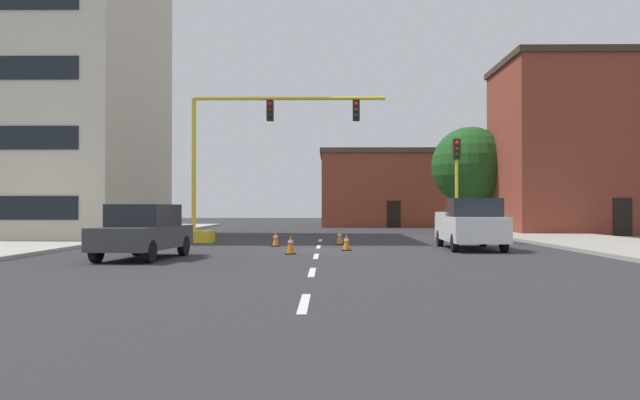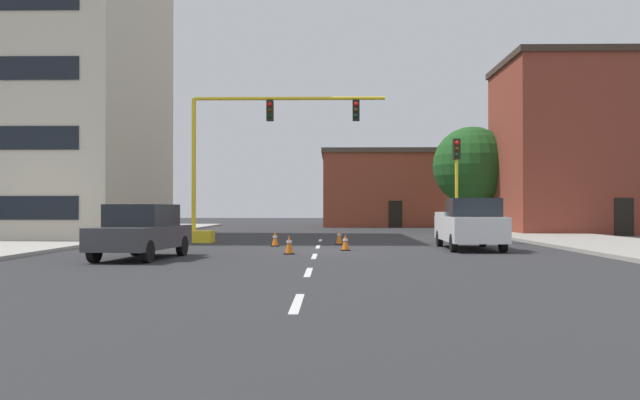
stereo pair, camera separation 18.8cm
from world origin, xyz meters
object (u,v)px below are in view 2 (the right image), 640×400
Objects in this scene: pickup_truck_white at (469,224)px; traffic_cone_roadside_b at (289,245)px; traffic_signal_gantry at (221,194)px; tree_right_far at (472,166)px; traffic_cone_roadside_d at (275,239)px; traffic_light_pole_right at (457,166)px; traffic_cone_roadside_c at (345,242)px; traffic_cone_roadside_a at (339,237)px; sedan_dark_gray_near_left at (141,231)px.

traffic_cone_roadside_b is at bearing -157.25° from pickup_truck_white.
traffic_signal_gantry reaches higher than traffic_cone_roadside_b.
traffic_cone_roadside_d is at bearing -122.94° from tree_right_far.
traffic_light_pole_right is 10.82m from traffic_cone_roadside_b.
traffic_light_pole_right is 7.61× the size of traffic_cone_roadside_d.
traffic_light_pole_right is (10.91, -0.40, 1.24)m from traffic_signal_gantry.
pickup_truck_white reaches higher than traffic_cone_roadside_c.
traffic_signal_gantry is at bearing 132.65° from traffic_cone_roadside_d.
traffic_cone_roadside_c is (2.01, 2.02, -0.02)m from traffic_cone_roadside_b.
traffic_cone_roadside_a reaches higher than traffic_cone_roadside_c.
sedan_dark_gray_near_left is 5.11m from traffic_cone_roadside_b.
traffic_cone_roadside_b is at bearing -134.36° from traffic_light_pole_right.
sedan_dark_gray_near_left is at bearing -127.15° from traffic_cone_roadside_a.
traffic_signal_gantry is 15.55× the size of traffic_cone_roadside_c.
sedan_dark_gray_near_left reaches higher than traffic_cone_roadside_a.
pickup_truck_white is (-4.41, -20.73, -3.59)m from tree_right_far.
traffic_cone_roadside_d is at bearing -151.56° from traffic_cone_roadside_a.
traffic_light_pole_right is 6.39m from traffic_cone_roadside_a.
traffic_cone_roadside_c is (-9.29, -21.59, -4.25)m from tree_right_far.
tree_right_far reaches higher than traffic_signal_gantry.
tree_right_far is at bearing 66.73° from traffic_cone_roadside_c.
traffic_cone_roadside_b is 1.08× the size of traffic_cone_roadside_d.
traffic_light_pole_right is at bearing 45.64° from traffic_cone_roadside_b.
traffic_light_pole_right is at bearing -2.10° from traffic_signal_gantry.
traffic_cone_roadside_b reaches higher than traffic_cone_roadside_d.
traffic_cone_roadside_b reaches higher than traffic_cone_roadside_c.
traffic_light_pole_right is at bearing 85.71° from pickup_truck_white.
tree_right_far is 11.59× the size of traffic_cone_roadside_d.
pickup_truck_white is (-0.34, -4.50, -2.55)m from traffic_light_pole_right.
traffic_light_pole_right is at bearing -104.09° from tree_right_far.
traffic_cone_roadside_d is (-2.92, 2.75, -0.00)m from traffic_cone_roadside_c.
traffic_signal_gantry is 2.05× the size of traffic_light_pole_right.
traffic_cone_roadside_a is 3.10m from traffic_cone_roadside_d.
tree_right_far reaches higher than traffic_cone_roadside_b.
tree_right_far is 10.71× the size of traffic_cone_roadside_b.
traffic_cone_roadside_c is (5.70, -5.77, -1.98)m from traffic_signal_gantry.
sedan_dark_gray_near_left is at bearing -117.80° from traffic_cone_roadside_d.
traffic_light_pole_right is 1.03× the size of sedan_dark_gray_near_left.
tree_right_far is at bearing 46.56° from traffic_signal_gantry.
traffic_cone_roadside_d is (-7.79, 1.89, -0.67)m from pickup_truck_white.
traffic_cone_roadside_c is (-4.88, -0.87, -0.66)m from pickup_truck_white.
traffic_cone_roadside_a is 6.51m from traffic_cone_roadside_b.
pickup_truck_white reaches higher than sedan_dark_gray_near_left.
traffic_cone_roadside_c is (0.19, -4.23, -0.02)m from traffic_cone_roadside_a.
traffic_cone_roadside_a is (-5.41, -1.14, -3.20)m from traffic_light_pole_right.
traffic_cone_roadside_d is (3.68, 6.97, -0.58)m from sedan_dark_gray_near_left.
traffic_signal_gantry is at bearing 155.12° from pickup_truck_white.
sedan_dark_gray_near_left is 7.39× the size of traffic_cone_roadside_c.
traffic_signal_gantry reaches higher than traffic_cone_roadside_d.
traffic_light_pole_right is 0.88× the size of pickup_truck_white.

